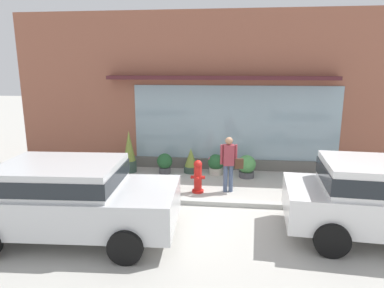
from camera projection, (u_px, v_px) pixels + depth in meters
name	position (u px, v px, depth m)	size (l,w,h in m)	color
ground_plane	(214.00, 202.00, 8.97)	(60.00, 60.00, 0.00)	#B2AFA8
curb_strip	(214.00, 202.00, 8.76)	(14.00, 0.24, 0.12)	#B2B2AD
storefront	(220.00, 94.00, 11.49)	(14.00, 0.81, 5.22)	#935642
fire_hydrant	(198.00, 177.00, 9.55)	(0.40, 0.36, 0.93)	red
pedestrian_with_handbag	(229.00, 161.00, 9.50)	(0.65, 0.23, 1.57)	#475675
parked_car_silver	(69.00, 195.00, 6.98)	(4.31, 2.29, 1.57)	silver
potted_plant_low_front	(247.00, 166.00, 10.87)	(0.57, 0.57, 0.72)	#4C4C51
potted_plant_by_entrance	(129.00, 152.00, 11.38)	(0.44, 0.44, 1.40)	#33473D
potted_plant_window_left	(216.00, 164.00, 11.17)	(0.52, 0.52, 0.67)	#B7B2A3
potted_plant_trailing_edge	(165.00, 163.00, 11.29)	(0.51, 0.51, 0.66)	#4C4C51
potted_plant_doorstep	(191.00, 161.00, 11.35)	(0.46, 0.46, 0.82)	#33473D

